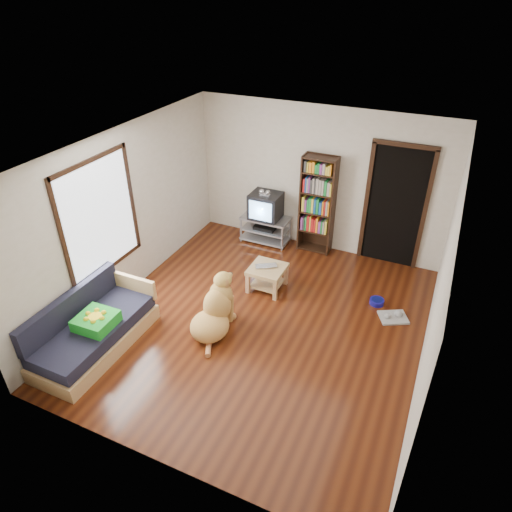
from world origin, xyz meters
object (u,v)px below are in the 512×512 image
at_px(grey_rag, 393,317).
at_px(bookshelf, 318,200).
at_px(sofa, 93,331).
at_px(dog_bowl, 377,302).
at_px(coffee_table, 267,274).
at_px(laptop, 267,268).
at_px(dog, 215,312).
at_px(tv_stand, 265,228).
at_px(green_cushion, 96,321).
at_px(crt_tv, 266,205).

relative_size(grey_rag, bookshelf, 0.22).
xyz_separation_m(bookshelf, sofa, (-1.92, -3.72, -0.74)).
relative_size(dog_bowl, coffee_table, 0.40).
bearing_deg(laptop, dog_bowl, -20.14).
relative_size(coffee_table, dog, 0.52).
relative_size(laptop, sofa, 0.19).
relative_size(sofa, dog, 1.69).
xyz_separation_m(laptop, grey_rag, (2.02, 0.10, -0.40)).
bearing_deg(tv_stand, dog_bowl, -24.71).
xyz_separation_m(dog_bowl, grey_rag, (0.30, -0.25, -0.03)).
bearing_deg(tv_stand, green_cushion, -103.10).
xyz_separation_m(crt_tv, sofa, (-0.97, -3.65, -0.48)).
height_order(green_cushion, bookshelf, bookshelf).
bearing_deg(coffee_table, grey_rag, 2.05).
distance_m(green_cushion, tv_stand, 3.76).
bearing_deg(coffee_table, bookshelf, 78.46).
bearing_deg(sofa, crt_tv, 75.07).
bearing_deg(dog, grey_rag, 29.63).
bearing_deg(tv_stand, bookshelf, 5.63).
bearing_deg(green_cushion, crt_tv, 75.00).
xyz_separation_m(tv_stand, bookshelf, (0.95, 0.09, 0.73)).
xyz_separation_m(green_cushion, laptop, (1.49, 2.21, -0.09)).
relative_size(green_cushion, crt_tv, 0.82).
height_order(green_cushion, dog_bowl, green_cushion).
relative_size(dog_bowl, dog, 0.21).
distance_m(tv_stand, coffee_table, 1.55).
bearing_deg(green_cushion, sofa, 167.95).
bearing_deg(sofa, bookshelf, 62.68).
bearing_deg(crt_tv, dog, -82.13).
relative_size(green_cushion, tv_stand, 0.53).
bearing_deg(coffee_table, green_cushion, -123.66).
relative_size(green_cushion, dog, 0.45).
bearing_deg(grey_rag, crt_tv, 152.96).
bearing_deg(green_cushion, bookshelf, 62.36).
distance_m(green_cushion, bookshelf, 4.19).
distance_m(tv_stand, bookshelf, 1.20).
relative_size(tv_stand, coffee_table, 1.64).
relative_size(green_cushion, coffee_table, 0.87).
bearing_deg(grey_rag, laptop, -177.10).
height_order(crt_tv, coffee_table, crt_tv).
xyz_separation_m(grey_rag, sofa, (-3.64, -2.29, 0.25)).
bearing_deg(dog, sofa, -143.71).
relative_size(tv_stand, crt_tv, 1.55).
height_order(laptop, dog, dog).
bearing_deg(dog, dog_bowl, 37.94).
distance_m(dog_bowl, bookshelf, 2.08).
relative_size(laptop, bookshelf, 0.19).
distance_m(laptop, coffee_table, 0.14).
bearing_deg(tv_stand, dog, -82.06).
relative_size(green_cushion, bookshelf, 0.26).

